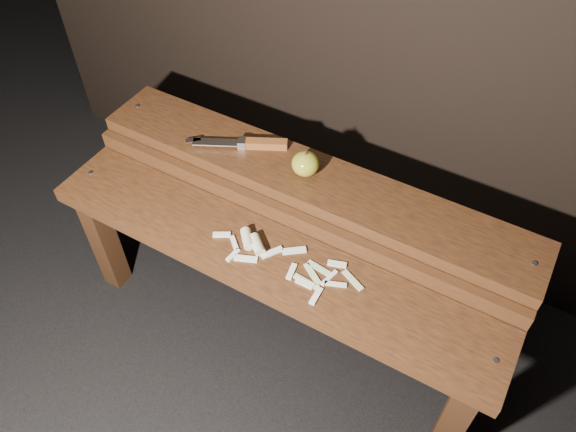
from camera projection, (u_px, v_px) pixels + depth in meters
The scene contains 6 objects.
ground at pixel (278, 328), 1.69m from camera, with size 60.00×60.00×0.00m, color black.
bench_front_tier at pixel (264, 273), 1.39m from camera, with size 1.20×0.20×0.42m.
bench_rear_tier at pixel (308, 199), 1.48m from camera, with size 1.20×0.21×0.50m.
apple at pixel (305, 164), 1.40m from camera, with size 0.07×0.07×0.07m.
knife at pixel (253, 144), 1.48m from camera, with size 0.25×0.14×0.02m.
apple_scraps at pixel (270, 253), 1.34m from camera, with size 0.39×0.14×0.03m.
Camera 1 is at (0.46, -0.74, 1.49)m, focal length 35.00 mm.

